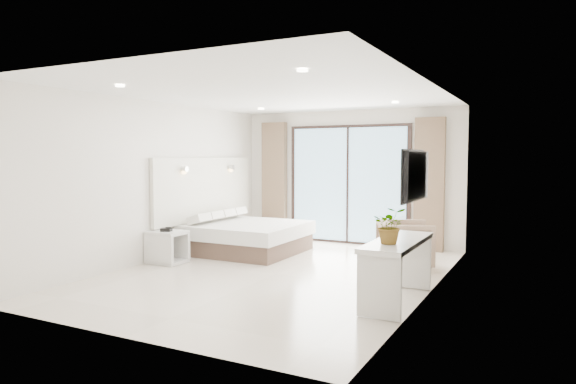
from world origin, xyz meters
name	(u,v)px	position (x,y,z in m)	size (l,w,h in m)	color
ground	(276,274)	(0.00, 0.00, 0.00)	(6.20, 6.20, 0.00)	beige
room_shell	(290,168)	(-0.20, 0.87, 1.58)	(4.62, 6.22, 2.72)	silver
bed	(246,237)	(-1.34, 1.30, 0.29)	(1.95, 1.85, 0.68)	#513931
nightstand	(167,247)	(-1.99, -0.14, 0.27)	(0.59, 0.49, 0.53)	silver
phone	(166,230)	(-1.97, -0.18, 0.57)	(0.17, 0.13, 0.06)	black
console_desk	(397,256)	(2.04, -0.66, 0.57)	(0.51, 1.64, 0.77)	silver
plant	(390,229)	(2.04, -0.99, 0.94)	(0.39, 0.43, 0.33)	#33662D
armchair	(405,242)	(1.63, 1.29, 0.42)	(0.81, 0.76, 0.84)	#937360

